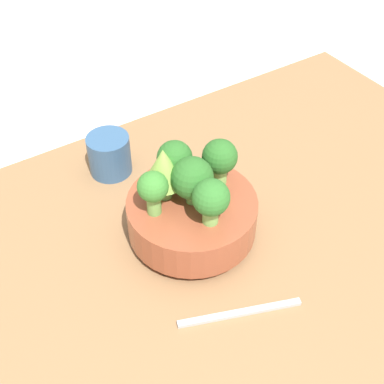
{
  "coord_description": "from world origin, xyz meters",
  "views": [
    {
      "loc": [
        -0.35,
        -0.48,
        0.7
      ],
      "look_at": [
        -0.03,
        0.02,
        0.14
      ],
      "focal_mm": 50.0,
      "sensor_mm": 36.0,
      "label": 1
    }
  ],
  "objects": [
    {
      "name": "broccoli_floret_front",
      "position": [
        -0.03,
        -0.04,
        0.16
      ],
      "size": [
        0.06,
        0.06,
        0.08
      ],
      "color": "#7AB256",
      "rests_on": "bowl"
    },
    {
      "name": "bowl",
      "position": [
        -0.03,
        0.02,
        0.08
      ],
      "size": [
        0.21,
        0.21,
        0.08
      ],
      "color": "brown",
      "rests_on": "table"
    },
    {
      "name": "romanesco_piece_far",
      "position": [
        -0.06,
        0.05,
        0.18
      ],
      "size": [
        0.06,
        0.06,
        0.09
      ],
      "color": "#7AB256",
      "rests_on": "bowl"
    },
    {
      "name": "broccoli_floret_center",
      "position": [
        -0.03,
        0.02,
        0.16
      ],
      "size": [
        0.07,
        0.07,
        0.08
      ],
      "color": "#6BA34C",
      "rests_on": "bowl"
    },
    {
      "name": "broccoli_floret_left",
      "position": [
        -0.09,
        0.03,
        0.16
      ],
      "size": [
        0.05,
        0.05,
        0.08
      ],
      "color": "#6BA34C",
      "rests_on": "bowl"
    },
    {
      "name": "fork",
      "position": [
        -0.05,
        -0.15,
        0.04
      ],
      "size": [
        0.18,
        0.07,
        0.01
      ],
      "color": "#B2B2B7",
      "rests_on": "table"
    },
    {
      "name": "table",
      "position": [
        0.0,
        0.0,
        0.02
      ],
      "size": [
        1.16,
        0.7,
        0.04
      ],
      "color": "olive",
      "rests_on": "ground_plane"
    },
    {
      "name": "ground_plane",
      "position": [
        0.0,
        0.0,
        0.0
      ],
      "size": [
        6.0,
        6.0,
        0.0
      ],
      "primitive_type": "plane",
      "color": "silver"
    },
    {
      "name": "broccoli_floret_right",
      "position": [
        0.03,
        0.03,
        0.17
      ],
      "size": [
        0.06,
        0.06,
        0.08
      ],
      "color": "#7AB256",
      "rests_on": "bowl"
    },
    {
      "name": "broccoli_floret_back",
      "position": [
        -0.03,
        0.06,
        0.17
      ],
      "size": [
        0.06,
        0.06,
        0.08
      ],
      "color": "#6BA34C",
      "rests_on": "bowl"
    },
    {
      "name": "cup",
      "position": [
        -0.07,
        0.23,
        0.08
      ],
      "size": [
        0.08,
        0.08,
        0.08
      ],
      "color": "#33567F",
      "rests_on": "table"
    }
  ]
}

